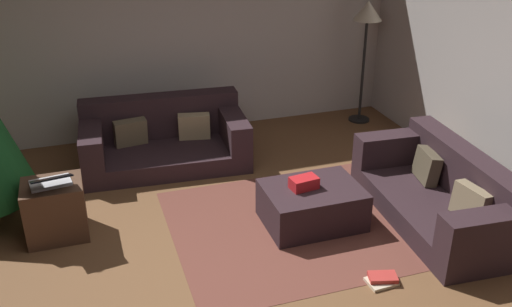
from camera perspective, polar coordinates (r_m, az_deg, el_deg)
ground_plane at (r=4.77m, az=-3.72°, el=-11.98°), size 6.40×6.40×0.00m
rear_partition at (r=7.06m, az=-10.73°, el=11.97°), size 6.40×0.12×2.60m
couch_left at (r=6.55m, az=-9.22°, el=1.46°), size 1.86×1.08×0.70m
couch_right at (r=5.64m, az=18.31°, el=-3.83°), size 0.99×1.93×0.65m
ottoman at (r=5.34m, az=5.63°, el=-5.18°), size 0.89×0.67×0.37m
gift_box at (r=5.21m, az=4.83°, el=-2.95°), size 0.27×0.18×0.11m
tv_remote at (r=5.27m, az=4.70°, el=-3.11°), size 0.08×0.17×0.02m
side_table at (r=5.40m, az=-19.47°, el=-5.34°), size 0.52×0.44×0.53m
laptop at (r=5.20m, az=-19.87°, el=-2.64°), size 0.39×0.42×0.17m
book_stack at (r=4.76m, az=12.52°, el=-12.22°), size 0.26×0.20×0.06m
corner_lamp at (r=7.44m, az=11.08°, el=12.99°), size 0.36×0.36×1.59m
area_rug at (r=5.43m, az=5.55°, el=-6.84°), size 2.60×2.00×0.01m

